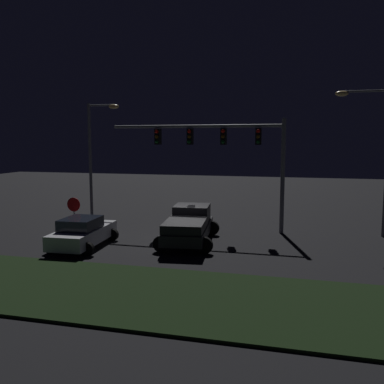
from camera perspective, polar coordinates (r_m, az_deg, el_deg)
ground_plane at (r=22.54m, az=-1.05°, el=-6.44°), size 80.00×80.00×0.00m
grass_median at (r=15.05m, az=-9.62°, el=-13.30°), size 24.30×5.53×0.10m
pickup_truck at (r=21.60m, az=-0.39°, el=-4.32°), size 3.27×5.59×1.80m
car_sedan at (r=21.36m, az=-14.77°, el=-5.40°), size 2.63×4.49×1.51m
traffic_signal_gantry at (r=24.23m, az=4.42°, el=6.49°), size 10.32×0.56×6.50m
street_lamp_left at (r=29.21m, az=-13.05°, el=6.17°), size 2.30×0.44×7.77m
street_lamp_right at (r=24.66m, az=23.95°, el=6.10°), size 2.92×0.44×8.05m
stop_sign at (r=23.26m, az=-15.90°, el=-2.36°), size 0.76×0.08×2.23m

